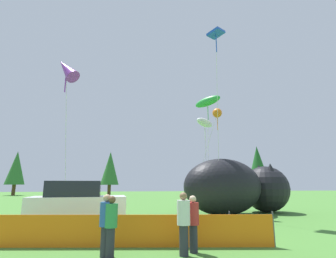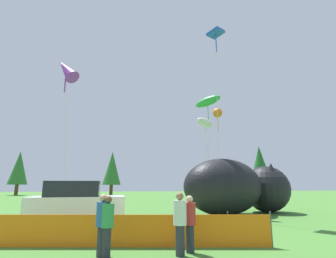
% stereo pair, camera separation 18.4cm
% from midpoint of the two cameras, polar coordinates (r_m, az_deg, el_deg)
% --- Properties ---
extents(ground_plane, '(120.00, 120.00, 0.00)m').
position_cam_midpoint_polar(ground_plane, '(11.95, -2.11, -21.04)').
color(ground_plane, '#477F33').
extents(parked_car, '(4.16, 2.23, 2.04)m').
position_cam_midpoint_polar(parked_car, '(12.72, -19.56, -15.32)').
color(parked_car, white).
rests_on(parked_car, ground).
extents(folding_chair, '(0.60, 0.60, 0.83)m').
position_cam_midpoint_polar(folding_chair, '(11.19, 12.10, -18.95)').
color(folding_chair, black).
rests_on(folding_chair, ground).
extents(inflatable_cat, '(8.35, 5.41, 3.49)m').
position_cam_midpoint_polar(inflatable_cat, '(17.90, 14.41, -12.46)').
color(inflatable_cat, black).
rests_on(inflatable_cat, ground).
extents(safety_fence, '(8.60, 1.41, 1.06)m').
position_cam_midpoint_polar(safety_fence, '(8.78, -7.88, -21.10)').
color(safety_fence, orange).
rests_on(safety_fence, ground).
extents(spectator_in_yellow_shirt, '(0.36, 0.36, 1.67)m').
position_cam_midpoint_polar(spectator_in_yellow_shirt, '(7.67, 2.69, -19.29)').
color(spectator_in_yellow_shirt, '#2D2D38').
rests_on(spectator_in_yellow_shirt, ground).
extents(spectator_in_blue_shirt, '(0.35, 0.35, 1.62)m').
position_cam_midpoint_polar(spectator_in_blue_shirt, '(7.79, -14.05, -19.05)').
color(spectator_in_blue_shirt, '#2D2D38').
rests_on(spectator_in_blue_shirt, ground).
extents(spectator_in_red_shirt, '(0.34, 0.34, 1.57)m').
position_cam_midpoint_polar(spectator_in_red_shirt, '(8.05, 4.81, -19.31)').
color(spectator_in_red_shirt, '#2D2D38').
rests_on(spectator_in_red_shirt, ground).
extents(spectator_in_black_shirt, '(0.34, 0.34, 1.58)m').
position_cam_midpoint_polar(spectator_in_black_shirt, '(7.69, -13.03, -19.36)').
color(spectator_in_black_shirt, '#2D2D38').
rests_on(spectator_in_black_shirt, ground).
extents(kite_orange_flower, '(2.41, 1.29, 7.41)m').
position_cam_midpoint_polar(kite_orange_flower, '(19.69, 10.35, 3.31)').
color(kite_orange_flower, silver).
rests_on(kite_orange_flower, ground).
extents(kite_white_ghost, '(1.94, 1.89, 6.80)m').
position_cam_midpoint_polar(kite_white_ghost, '(20.02, 7.74, 1.32)').
color(kite_white_ghost, silver).
rests_on(kite_white_ghost, ground).
extents(kite_purple_delta, '(1.71, 1.55, 8.73)m').
position_cam_midpoint_polar(kite_purple_delta, '(15.41, -21.53, 11.95)').
color(kite_purple_delta, silver).
rests_on(kite_purple_delta, ground).
extents(kite_blue_box, '(1.26, 1.57, 11.63)m').
position_cam_midpoint_polar(kite_blue_box, '(18.09, 10.10, 19.00)').
color(kite_blue_box, silver).
rests_on(kite_blue_box, ground).
extents(kite_green_fish, '(1.89, 2.10, 8.01)m').
position_cam_midpoint_polar(kite_green_fish, '(18.42, 8.32, 5.84)').
color(kite_green_fish, silver).
rests_on(kite_green_fish, ground).
extents(horizon_tree_east, '(3.65, 3.65, 8.71)m').
position_cam_midpoint_polar(horizon_tree_east, '(50.54, 18.85, -7.35)').
color(horizon_tree_east, brown).
rests_on(horizon_tree_east, ground).
extents(horizon_tree_west, '(3.18, 3.18, 7.60)m').
position_cam_midpoint_polar(horizon_tree_west, '(53.33, -30.25, -7.33)').
color(horizon_tree_west, brown).
rests_on(horizon_tree_west, ground).
extents(horizon_tree_mid, '(3.12, 3.12, 7.45)m').
position_cam_midpoint_polar(horizon_tree_mid, '(46.84, -12.62, -8.34)').
color(horizon_tree_mid, brown).
rests_on(horizon_tree_mid, ground).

